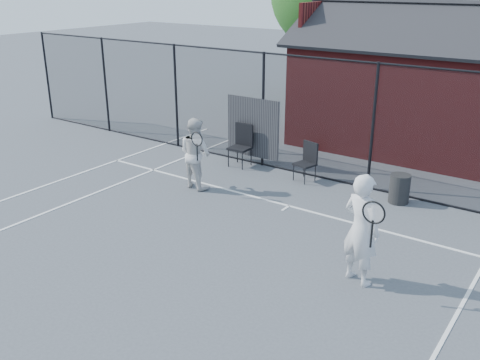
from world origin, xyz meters
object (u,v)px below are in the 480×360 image
Objects in this scene: chair_left at (240,146)px; player_front at (361,229)px; chair_right at (305,163)px; waste_bin at (399,189)px; player_back at (195,153)px; clubhouse at (409,92)px.

player_front is at bearing -38.52° from chair_left.
chair_left is 1.16× the size of chair_right.
player_back is at bearing -156.82° from waste_bin.
chair_left is 1.96m from chair_right.
player_back reaches higher than chair_left.
player_back is at bearing -122.03° from chair_right.
clubhouse is 6.86× the size of chair_right.
clubhouse is at bearing 91.40° from chair_right.
player_back is at bearing -91.66° from chair_left.
chair_right is at bearing 43.76° from player_back.
player_front is 6.15m from chair_left.
player_front is at bearing -76.13° from clubhouse.
clubhouse reaches higher than player_back.
clubhouse is 8.31m from player_front.
chair_right is at bearing 180.00° from waste_bin.
waste_bin is at bearing -72.40° from clubhouse.
clubhouse reaches higher than waste_bin.
player_front is 4.74m from chair_right.
player_front is 3.75m from waste_bin.
clubhouse is at bearing 107.60° from waste_bin.
chair_left is 1.67× the size of waste_bin.
player_front is at bearing -19.98° from player_back.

